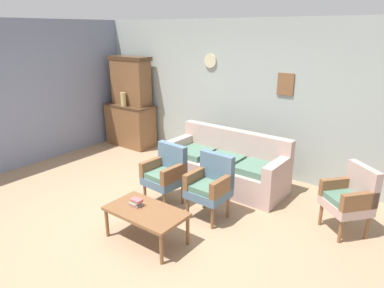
{
  "coord_description": "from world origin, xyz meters",
  "views": [
    {
      "loc": [
        3.1,
        -2.91,
        2.52
      ],
      "look_at": [
        0.1,
        1.09,
        0.85
      ],
      "focal_mm": 32.34,
      "sensor_mm": 36.0,
      "label": 1
    }
  ],
  "objects_px": {
    "armchair_near_couch_end": "(166,172)",
    "floral_couch": "(226,166)",
    "vase_on_cabinet": "(123,99)",
    "book_stack_on_table": "(136,202)",
    "wingback_chair_by_fireplace": "(350,197)",
    "coffee_table": "(146,213)",
    "side_cabinet": "(130,125)",
    "armchair_near_cabinet": "(210,184)"
  },
  "relations": [
    {
      "from": "coffee_table",
      "to": "vase_on_cabinet",
      "type": "bearing_deg",
      "value": 141.11
    },
    {
      "from": "vase_on_cabinet",
      "to": "coffee_table",
      "type": "bearing_deg",
      "value": -38.89
    },
    {
      "from": "side_cabinet",
      "to": "armchair_near_cabinet",
      "type": "height_order",
      "value": "side_cabinet"
    },
    {
      "from": "armchair_near_couch_end",
      "to": "armchair_near_cabinet",
      "type": "bearing_deg",
      "value": 4.24
    },
    {
      "from": "armchair_near_couch_end",
      "to": "coffee_table",
      "type": "distance_m",
      "value": 1.01
    },
    {
      "from": "vase_on_cabinet",
      "to": "wingback_chair_by_fireplace",
      "type": "relative_size",
      "value": 0.33
    },
    {
      "from": "wingback_chair_by_fireplace",
      "to": "coffee_table",
      "type": "relative_size",
      "value": 0.9
    },
    {
      "from": "vase_on_cabinet",
      "to": "armchair_near_couch_end",
      "type": "relative_size",
      "value": 0.33
    },
    {
      "from": "vase_on_cabinet",
      "to": "armchair_near_cabinet",
      "type": "distance_m",
      "value": 3.53
    },
    {
      "from": "side_cabinet",
      "to": "floral_couch",
      "type": "height_order",
      "value": "side_cabinet"
    },
    {
      "from": "armchair_near_couch_end",
      "to": "floral_couch",
      "type": "bearing_deg",
      "value": 70.85
    },
    {
      "from": "book_stack_on_table",
      "to": "side_cabinet",
      "type": "bearing_deg",
      "value": 137.58
    },
    {
      "from": "side_cabinet",
      "to": "vase_on_cabinet",
      "type": "distance_m",
      "value": 0.64
    },
    {
      "from": "armchair_near_couch_end",
      "to": "book_stack_on_table",
      "type": "bearing_deg",
      "value": -72.33
    },
    {
      "from": "armchair_near_cabinet",
      "to": "coffee_table",
      "type": "distance_m",
      "value": 1.01
    },
    {
      "from": "armchair_near_cabinet",
      "to": "book_stack_on_table",
      "type": "bearing_deg",
      "value": -117.24
    },
    {
      "from": "floral_couch",
      "to": "armchair_near_cabinet",
      "type": "xyz_separation_m",
      "value": [
        0.38,
        -1.04,
        0.17
      ]
    },
    {
      "from": "vase_on_cabinet",
      "to": "armchair_near_couch_end",
      "type": "xyz_separation_m",
      "value": [
        2.43,
        -1.43,
        -0.58
      ]
    },
    {
      "from": "floral_couch",
      "to": "coffee_table",
      "type": "relative_size",
      "value": 2.06
    },
    {
      "from": "vase_on_cabinet",
      "to": "floral_couch",
      "type": "relative_size",
      "value": 0.15
    },
    {
      "from": "floral_couch",
      "to": "armchair_near_cabinet",
      "type": "distance_m",
      "value": 1.12
    },
    {
      "from": "side_cabinet",
      "to": "wingback_chair_by_fireplace",
      "type": "height_order",
      "value": "side_cabinet"
    },
    {
      "from": "vase_on_cabinet",
      "to": "coffee_table",
      "type": "xyz_separation_m",
      "value": [
        2.89,
        -2.33,
        -0.7
      ]
    },
    {
      "from": "armchair_near_cabinet",
      "to": "coffee_table",
      "type": "bearing_deg",
      "value": -107.93
    },
    {
      "from": "side_cabinet",
      "to": "book_stack_on_table",
      "type": "height_order",
      "value": "side_cabinet"
    },
    {
      "from": "vase_on_cabinet",
      "to": "book_stack_on_table",
      "type": "bearing_deg",
      "value": -40.53
    },
    {
      "from": "vase_on_cabinet",
      "to": "wingback_chair_by_fireplace",
      "type": "distance_m",
      "value": 4.9
    },
    {
      "from": "armchair_near_couch_end",
      "to": "book_stack_on_table",
      "type": "height_order",
      "value": "armchair_near_couch_end"
    },
    {
      "from": "coffee_table",
      "to": "armchair_near_cabinet",
      "type": "bearing_deg",
      "value": 72.07
    },
    {
      "from": "book_stack_on_table",
      "to": "floral_couch",
      "type": "bearing_deg",
      "value": 87.13
    },
    {
      "from": "armchair_near_cabinet",
      "to": "wingback_chair_by_fireplace",
      "type": "relative_size",
      "value": 1.0
    },
    {
      "from": "wingback_chair_by_fireplace",
      "to": "book_stack_on_table",
      "type": "relative_size",
      "value": 5.31
    },
    {
      "from": "coffee_table",
      "to": "book_stack_on_table",
      "type": "height_order",
      "value": "book_stack_on_table"
    },
    {
      "from": "floral_couch",
      "to": "book_stack_on_table",
      "type": "height_order",
      "value": "floral_couch"
    },
    {
      "from": "armchair_near_couch_end",
      "to": "wingback_chair_by_fireplace",
      "type": "bearing_deg",
      "value": 18.72
    },
    {
      "from": "side_cabinet",
      "to": "vase_on_cabinet",
      "type": "bearing_deg",
      "value": -83.11
    },
    {
      "from": "floral_couch",
      "to": "armchair_near_couch_end",
      "type": "relative_size",
      "value": 2.28
    },
    {
      "from": "vase_on_cabinet",
      "to": "book_stack_on_table",
      "type": "distance_m",
      "value": 3.62
    },
    {
      "from": "floral_couch",
      "to": "book_stack_on_table",
      "type": "bearing_deg",
      "value": -92.87
    },
    {
      "from": "side_cabinet",
      "to": "coffee_table",
      "type": "relative_size",
      "value": 1.16
    },
    {
      "from": "side_cabinet",
      "to": "wingback_chair_by_fireplace",
      "type": "distance_m",
      "value": 4.91
    },
    {
      "from": "book_stack_on_table",
      "to": "vase_on_cabinet",
      "type": "bearing_deg",
      "value": 139.47
    }
  ]
}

